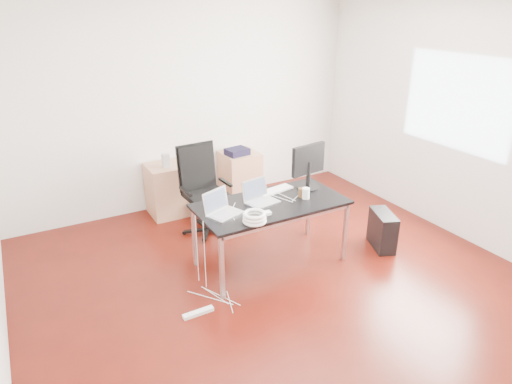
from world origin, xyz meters
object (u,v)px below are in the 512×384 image
desk (271,207)px  filing_cabinet_right (240,176)px  pc_tower (382,230)px  filing_cabinet_left (168,190)px  office_chair (203,185)px

desk → filing_cabinet_right: bearing=73.3°
pc_tower → filing_cabinet_right: bearing=132.7°
filing_cabinet_left → filing_cabinet_right: size_ratio=1.00×
filing_cabinet_left → desk: bearing=-72.1°
office_chair → pc_tower: (1.65, -1.43, -0.39)m
desk → office_chair: size_ratio=1.48×
filing_cabinet_right → pc_tower: (0.80, -2.11, -0.13)m
office_chair → filing_cabinet_right: (0.86, 0.68, -0.26)m
pc_tower → filing_cabinet_left: bearing=153.9°
desk → pc_tower: size_ratio=3.56×
desk → filing_cabinet_right: size_ratio=2.29×
filing_cabinet_right → office_chair: bearing=-141.7°
pc_tower → desk: bearing=-172.5°
desk → filing_cabinet_left: desk is taller
desk → filing_cabinet_left: bearing=107.9°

